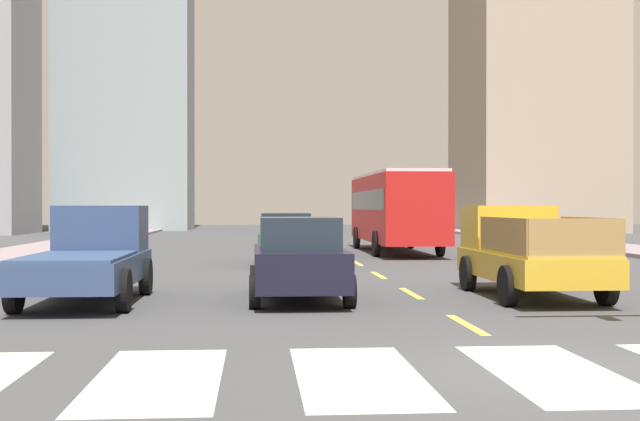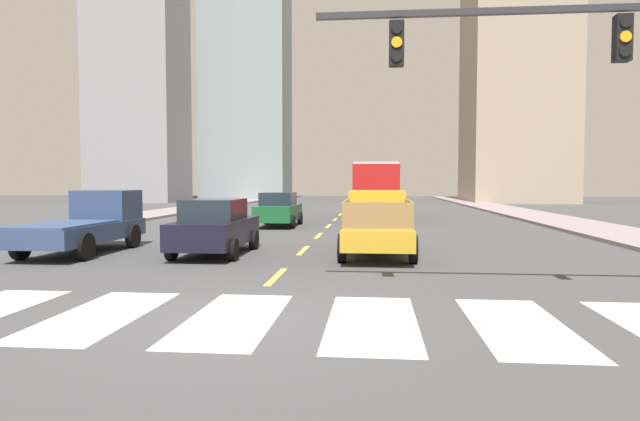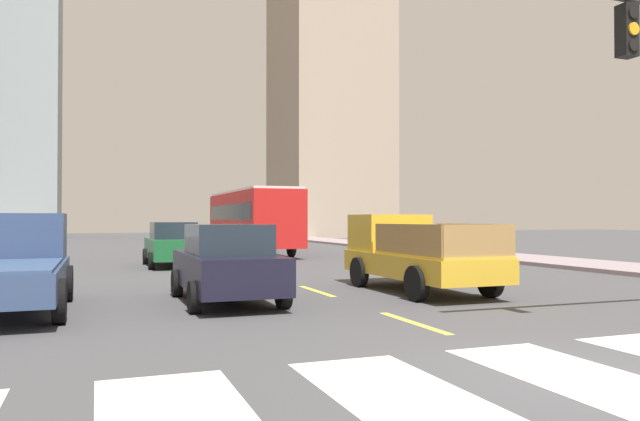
# 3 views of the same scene
# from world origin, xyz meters

# --- Properties ---
(ground_plane) EXTENTS (160.00, 160.00, 0.00)m
(ground_plane) POSITION_xyz_m (0.00, 0.00, 0.00)
(ground_plane) COLOR #424346
(sidewalk_right) EXTENTS (3.61, 110.00, 0.15)m
(sidewalk_right) POSITION_xyz_m (12.57, 18.00, 0.07)
(sidewalk_right) COLOR gray
(sidewalk_right) RESTS_ON ground
(sidewalk_left) EXTENTS (3.61, 110.00, 0.15)m
(sidewalk_left) POSITION_xyz_m (-12.57, 18.00, 0.07)
(sidewalk_left) COLOR gray
(sidewalk_left) RESTS_ON ground
(crosswalk_stripe_3) EXTENTS (1.42, 3.67, 0.01)m
(crosswalk_stripe_3) POSITION_xyz_m (-2.28, 0.00, 0.00)
(crosswalk_stripe_3) COLOR silver
(crosswalk_stripe_3) RESTS_ON ground
(crosswalk_stripe_4) EXTENTS (1.42, 3.67, 0.01)m
(crosswalk_stripe_4) POSITION_xyz_m (0.00, 0.00, 0.00)
(crosswalk_stripe_4) COLOR silver
(crosswalk_stripe_4) RESTS_ON ground
(crosswalk_stripe_5) EXTENTS (1.42, 3.67, 0.01)m
(crosswalk_stripe_5) POSITION_xyz_m (2.28, 0.00, 0.00)
(crosswalk_stripe_5) COLOR silver
(crosswalk_stripe_5) RESTS_ON ground
(crosswalk_stripe_6) EXTENTS (1.42, 3.67, 0.01)m
(crosswalk_stripe_6) POSITION_xyz_m (4.56, 0.00, 0.00)
(crosswalk_stripe_6) COLOR silver
(crosswalk_stripe_6) RESTS_ON ground
(lane_dash_0) EXTENTS (0.16, 2.40, 0.01)m
(lane_dash_0) POSITION_xyz_m (0.00, 4.00, 0.00)
(lane_dash_0) COLOR yellow
(lane_dash_0) RESTS_ON ground
(lane_dash_1) EXTENTS (0.16, 2.40, 0.01)m
(lane_dash_1) POSITION_xyz_m (0.00, 9.00, 0.00)
(lane_dash_1) COLOR yellow
(lane_dash_1) RESTS_ON ground
(lane_dash_2) EXTENTS (0.16, 2.40, 0.01)m
(lane_dash_2) POSITION_xyz_m (0.00, 14.00, 0.00)
(lane_dash_2) COLOR yellow
(lane_dash_2) RESTS_ON ground
(lane_dash_3) EXTENTS (0.16, 2.40, 0.01)m
(lane_dash_3) POSITION_xyz_m (0.00, 19.00, 0.00)
(lane_dash_3) COLOR yellow
(lane_dash_3) RESTS_ON ground
(lane_dash_4) EXTENTS (0.16, 2.40, 0.01)m
(lane_dash_4) POSITION_xyz_m (0.00, 24.00, 0.00)
(lane_dash_4) COLOR yellow
(lane_dash_4) RESTS_ON ground
(lane_dash_5) EXTENTS (0.16, 2.40, 0.01)m
(lane_dash_5) POSITION_xyz_m (0.00, 29.00, 0.00)
(lane_dash_5) COLOR yellow
(lane_dash_5) RESTS_ON ground
(lane_dash_6) EXTENTS (0.16, 2.40, 0.01)m
(lane_dash_6) POSITION_xyz_m (0.00, 34.00, 0.00)
(lane_dash_6) COLOR yellow
(lane_dash_6) RESTS_ON ground
(lane_dash_7) EXTENTS (0.16, 2.40, 0.01)m
(lane_dash_7) POSITION_xyz_m (0.00, 39.00, 0.00)
(lane_dash_7) COLOR yellow
(lane_dash_7) RESTS_ON ground
(pickup_stakebed) EXTENTS (2.18, 5.20, 1.96)m
(pickup_stakebed) POSITION_xyz_m (2.40, 8.41, 0.94)
(pickup_stakebed) COLOR gold
(pickup_stakebed) RESTS_ON ground
(pickup_dark) EXTENTS (2.18, 5.20, 1.96)m
(pickup_dark) POSITION_xyz_m (-6.84, 8.09, 0.92)
(pickup_dark) COLOR navy
(pickup_dark) RESTS_ON ground
(city_bus) EXTENTS (2.72, 10.80, 3.32)m
(city_bus) POSITION_xyz_m (2.42, 25.67, 1.95)
(city_bus) COLOR red
(city_bus) RESTS_ON ground
(sedan_near_right) EXTENTS (2.02, 4.40, 1.72)m
(sedan_near_right) POSITION_xyz_m (-2.48, 18.54, 0.86)
(sedan_near_right) COLOR #1A5B2F
(sedan_near_right) RESTS_ON ground
(sedan_near_left) EXTENTS (2.02, 4.40, 1.72)m
(sedan_near_left) POSITION_xyz_m (-2.57, 7.72, 0.86)
(sedan_near_left) COLOR black
(sedan_near_left) RESTS_ON ground
(block_mid_left) EXTENTS (10.69, 8.01, 29.97)m
(block_mid_left) POSITION_xyz_m (-14.17, 61.61, 14.98)
(block_mid_left) COLOR #8A999B
(block_mid_left) RESTS_ON ground
(block_mid_right) EXTENTS (10.64, 11.79, 27.34)m
(block_mid_right) POSITION_xyz_m (18.00, 54.61, 13.67)
(block_mid_right) COLOR tan
(block_mid_right) RESTS_ON ground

